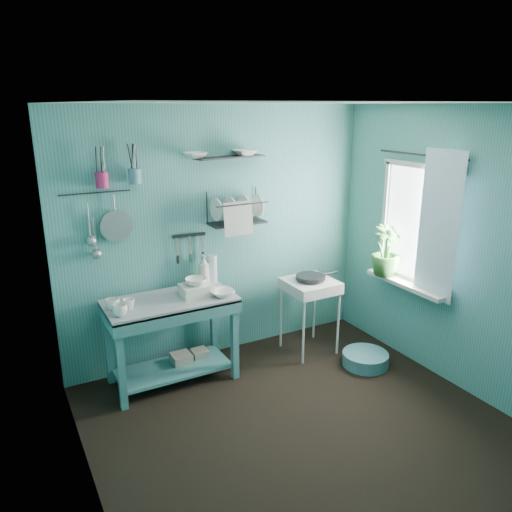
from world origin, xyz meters
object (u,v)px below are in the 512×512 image
storage_tin_small (200,359)px  floor_basin (365,359)px  mug_left (120,310)px  hotplate_stand (309,316)px  work_counter (172,340)px  water_bottle (212,269)px  utensil_cup_magenta (102,180)px  utensil_cup_teal (135,176)px  potted_plant (386,250)px  soap_bottle (204,270)px  mug_mid (129,304)px  mug_right (113,304)px  wash_tub (196,290)px  dish_rack (237,207)px  colander (116,226)px  frying_pan (311,277)px  storage_tin_large (182,364)px

storage_tin_small → floor_basin: storage_tin_small is taller
mug_left → hotplate_stand: bearing=1.6°
work_counter → water_bottle: (0.52, 0.22, 0.55)m
utensil_cup_magenta → utensil_cup_teal: (0.28, 0.00, 0.01)m
potted_plant → floor_basin: potted_plant is taller
soap_bottle → mug_mid: bearing=-162.0°
mug_right → wash_tub: (0.75, -0.02, 0.00)m
work_counter → mug_mid: size_ratio=11.55×
wash_tub → soap_bottle: soap_bottle is taller
utensil_cup_magenta → floor_basin: utensil_cup_magenta is taller
dish_rack → floor_basin: bearing=-43.1°
soap_bottle → colander: size_ratio=1.07×
frying_pan → colander: size_ratio=1.07×
mug_right → frying_pan: (1.96, -0.11, -0.05)m
storage_tin_large → storage_tin_small: (0.20, 0.03, -0.01)m
utensil_cup_teal → floor_basin: 2.82m
frying_pan → storage_tin_large: 1.54m
frying_pan → storage_tin_small: (-1.16, 0.19, -0.72)m
frying_pan → storage_tin_small: frying_pan is taller
colander → storage_tin_small: (0.65, -0.21, -1.37)m
frying_pan → mug_mid: bearing=178.6°
dish_rack → colander: bearing=174.1°
mug_left → mug_mid: bearing=45.0°
soap_bottle → utensil_cup_teal: 1.10m
floor_basin → soap_bottle: bearing=148.0°
mug_right → mug_left: bearing=-82.9°
mug_mid → dish_rack: dish_rack is taller
hotplate_stand → dish_rack: dish_rack is taller
work_counter → colander: size_ratio=4.13×
work_counter → floor_basin: size_ratio=2.55×
utensil_cup_magenta → hotplate_stand: bearing=-11.0°
water_bottle → colander: size_ratio=1.00×
mug_right → colander: colander is taller
water_bottle → storage_tin_large: bearing=-158.0°
frying_pan → utensil_cup_magenta: (-1.90, 0.37, 1.07)m
wash_tub → storage_tin_large: 0.78m
frying_pan → utensil_cup_magenta: size_ratio=2.31×
mug_right → colander: (0.15, 0.29, 0.60)m
dish_rack → potted_plant: size_ratio=1.07×
dish_rack → storage_tin_large: (-0.69, -0.16, -1.43)m
colander → potted_plant: (2.48, -0.73, -0.38)m
soap_bottle → hotplate_stand: soap_bottle is taller
mug_left → utensil_cup_teal: size_ratio=0.95×
utensil_cup_teal → work_counter: bearing=-57.5°
mug_left → frying_pan: size_ratio=0.41×
mug_right → potted_plant: potted_plant is taller
mug_left → water_bottle: bearing=20.8°
potted_plant → storage_tin_large: size_ratio=2.34×
work_counter → storage_tin_small: size_ratio=5.78×
work_counter → mug_right: size_ratio=9.39×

